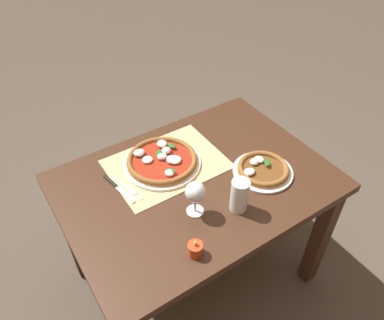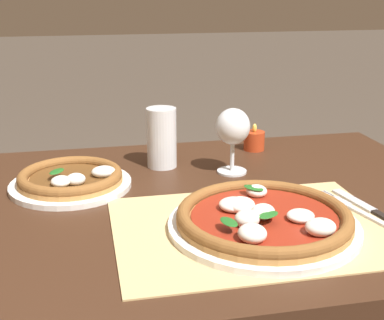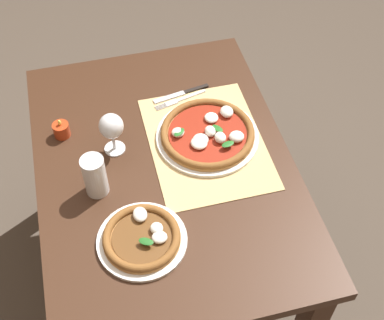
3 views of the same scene
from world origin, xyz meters
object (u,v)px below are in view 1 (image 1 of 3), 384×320
Objects in this scene: votive_candle at (195,249)px; pizza_far at (263,169)px; fork at (127,187)px; pizza_near at (162,160)px; wine_glass at (195,193)px; pint_glass at (239,196)px; knife at (119,189)px.

pizza_far is at bearing -158.79° from votive_candle.
fork is (0.54, -0.24, -0.01)m from pizza_far.
pizza_near is 0.49m from votive_candle.
pizza_near is 0.45m from pizza_far.
pint_glass is (-0.15, 0.08, -0.04)m from wine_glass.
pint_glass is at bearing 133.62° from fork.
pizza_near is 2.24× the size of wine_glass.
pizza_far is 1.23× the size of knife.
knife is (0.03, -0.01, 0.00)m from fork.
wine_glass is 0.21m from votive_candle.
fork is at bearing -57.02° from wine_glass.
votive_candle reaches higher than pizza_far.
votive_candle is (0.48, 0.19, 0.00)m from pizza_far.
pizza_near reaches higher than pizza_far.
fork is (0.20, 0.05, -0.02)m from pizza_near.
pizza_far is 0.38m from wine_glass.
pint_glass reaches higher than votive_candle.
pint_glass is at bearing 25.01° from pizza_far.
pint_glass is at bearing -162.08° from votive_candle.
pizza_far is 1.33× the size of fork.
pizza_near is at bearing -166.52° from fork.
pizza_near is 0.32m from wine_glass.
knife is (0.20, -0.28, -0.10)m from wine_glass.
pint_glass is at bearing 135.27° from knife.
votive_candle is at bearing 98.52° from fork.
pizza_near is 0.21m from fork.
votive_candle reaches higher than pizza_near.
wine_glass is 0.72× the size of knife.
pint_glass is (-0.13, 0.39, 0.05)m from pizza_near.
fork is 0.03m from knife.
fork is at bearing 160.62° from knife.
pizza_far is at bearing 156.02° from fork.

